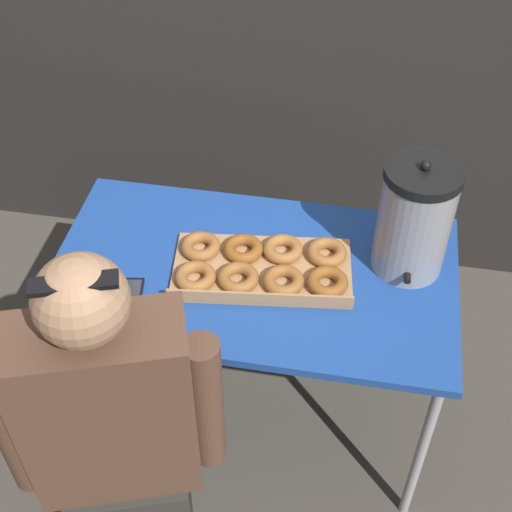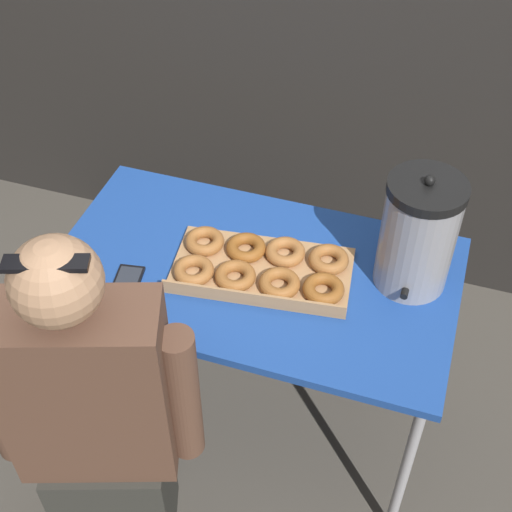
# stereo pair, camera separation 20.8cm
# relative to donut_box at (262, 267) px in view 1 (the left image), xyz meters

# --- Properties ---
(ground_plane) EXTENTS (12.00, 12.00, 0.00)m
(ground_plane) POSITION_rel_donut_box_xyz_m (-0.03, 0.01, -0.76)
(ground_plane) COLOR #4C473F
(folding_table) EXTENTS (1.21, 0.68, 0.74)m
(folding_table) POSITION_rel_donut_box_xyz_m (-0.03, 0.01, -0.08)
(folding_table) COLOR #1E479E
(folding_table) RESTS_ON ground
(donut_box) EXTENTS (0.56, 0.34, 0.05)m
(donut_box) POSITION_rel_donut_box_xyz_m (0.00, 0.00, 0.00)
(donut_box) COLOR tan
(donut_box) RESTS_ON folding_table
(coffee_urn) EXTENTS (0.22, 0.25, 0.38)m
(coffee_urn) POSITION_rel_donut_box_xyz_m (0.42, 0.11, 0.15)
(coffee_urn) COLOR #939399
(coffee_urn) RESTS_ON folding_table
(cell_phone) EXTENTS (0.10, 0.16, 0.01)m
(cell_phone) POSITION_rel_donut_box_xyz_m (-0.36, -0.17, -0.02)
(cell_phone) COLOR black
(cell_phone) RESTS_ON folding_table
(person_seated) EXTENTS (0.55, 0.33, 1.25)m
(person_seated) POSITION_rel_donut_box_xyz_m (-0.30, -0.53, -0.17)
(person_seated) COLOR #33332D
(person_seated) RESTS_ON ground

